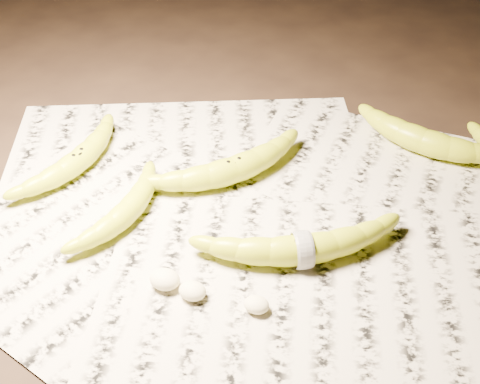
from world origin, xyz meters
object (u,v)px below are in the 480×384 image
(banana_center, at_px, (233,168))
(banana_upper_a, at_px, (425,139))
(banana_left_b, at_px, (127,209))
(banana_taped, at_px, (302,248))
(banana_left_a, at_px, (78,159))

(banana_center, distance_m, banana_upper_a, 0.30)
(banana_left_b, relative_size, banana_taped, 0.72)
(banana_center, relative_size, banana_upper_a, 1.05)
(banana_center, bearing_deg, banana_left_a, 145.24)
(banana_center, bearing_deg, banana_upper_a, -14.97)
(banana_upper_a, bearing_deg, banana_left_a, -142.04)
(banana_center, relative_size, banana_taped, 0.92)
(banana_left_b, xyz_separation_m, banana_upper_a, (0.35, 0.30, 0.00))
(banana_left_b, distance_m, banana_center, 0.17)
(banana_left_a, xyz_separation_m, banana_taped, (0.37, -0.06, 0.00))
(banana_left_b, xyz_separation_m, banana_center, (0.10, 0.13, 0.00))
(banana_taped, bearing_deg, banana_left_a, 140.16)
(banana_center, height_order, banana_taped, same)
(banana_left_b, xyz_separation_m, banana_taped, (0.25, 0.01, 0.00))
(banana_left_a, bearing_deg, banana_taped, -90.66)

